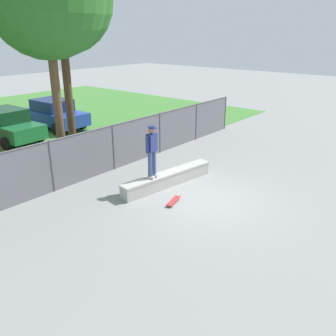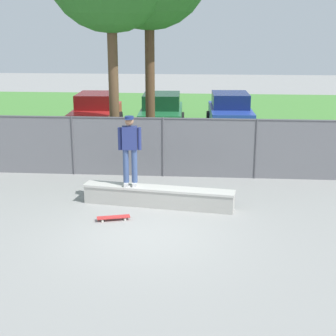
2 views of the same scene
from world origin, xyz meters
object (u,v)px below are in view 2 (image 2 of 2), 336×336
Objects in this scene: concrete_ledge at (158,197)px; car_green at (161,112)px; skateboarder at (130,147)px; skateboard at (113,217)px; car_blue at (230,111)px; car_red at (96,112)px.

car_green is (-0.83, 9.94, 0.58)m from concrete_ledge.
skateboarder is at bearing 173.53° from concrete_ledge.
car_green is at bearing 89.20° from skateboard.
skateboard is at bearing -90.80° from car_green.
skateboarder is 9.88m from car_green.
concrete_ledge reaches higher than skateboard.
skateboarder is 0.43× the size of car_green.
car_red is at bearing -174.29° from car_blue.
concrete_ledge is at bearing -6.47° from skateboarder.
car_blue is (2.98, 10.35, -0.71)m from skateboarder.
car_green is (0.15, 11.02, 0.77)m from skateboard.
car_red is 6.07m from car_blue.
skateboard is 0.19× the size of car_red.
skateboarder reaches higher than concrete_ledge.
skateboard is 0.19× the size of car_green.
skateboard is 11.29m from car_red.
car_red reaches higher than concrete_ledge.
car_blue is at bearing 74.30° from skateboard.
car_red and car_blue have the same top height.
skateboarder is (-0.73, 0.08, 1.29)m from concrete_ledge.
skateboard is 0.19× the size of car_blue.
car_green is at bearing -170.89° from car_blue.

